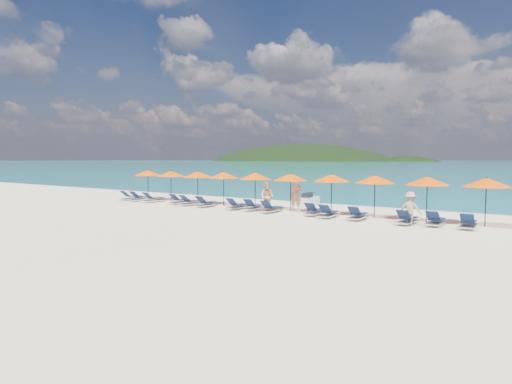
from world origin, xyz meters
The scene contains 32 objects.
ground centered at (0.00, 0.00, 0.00)m, with size 1400.00×1400.00×0.00m, color beige.
headland_main centered at (-300.00, 540.00, -38.00)m, with size 374.00×242.00×126.50m.
headland_small centered at (-150.00, 560.00, -35.00)m, with size 162.00×126.00×85.50m.
jetski centered at (0.58, 8.21, 0.34)m, with size 1.24×2.43×0.82m.
beachgoer_a centered at (1.26, 5.37, 0.95)m, with size 0.70×0.46×1.91m, color tan.
beachgoer_b centered at (0.13, 3.95, 0.87)m, with size 0.84×0.49×1.74m, color tan.
beachgoer_c centered at (8.47, 3.45, 0.78)m, with size 1.01×0.47×1.56m, color tan.
umbrella_0 centered at (-11.45, 4.98, 2.02)m, with size 2.10×2.10×2.28m.
umbrella_1 centered at (-8.90, 4.93, 2.02)m, with size 2.10×2.10×2.28m.
umbrella_2 centered at (-6.26, 4.92, 2.02)m, with size 2.10×2.10×2.28m.
umbrella_3 centered at (-3.92, 4.88, 2.02)m, with size 2.10×2.10×2.28m.
umbrella_4 centered at (-1.38, 4.88, 2.02)m, with size 2.10×2.10×2.28m.
umbrella_5 centered at (1.23, 4.78, 2.02)m, with size 2.10×2.10×2.28m.
umbrella_6 centered at (3.72, 5.05, 2.02)m, with size 2.10×2.10×2.28m.
umbrella_7 centered at (6.25, 4.90, 2.02)m, with size 2.10×2.10×2.28m.
umbrella_8 centered at (8.89, 4.78, 2.02)m, with size 2.10×2.10×2.28m.
umbrella_9 centered at (11.41, 4.89, 2.02)m, with size 2.10×2.10×2.28m.
lounger_0 centered at (-11.92, 3.75, 0.24)m, with size 0.69×1.73×0.66m.
lounger_1 centered at (-10.91, 3.76, 0.24)m, with size 0.66×1.71×0.66m.
lounger_2 centered at (-9.39, 3.69, 0.24)m, with size 0.72×1.73×0.66m.
lounger_3 centered at (-6.97, 3.84, 0.24)m, with size 0.72×1.73×0.66m.
lounger_4 centered at (-5.73, 3.60, 0.24)m, with size 0.68×1.72×0.66m.
lounger_5 centered at (-4.31, 3.57, 0.24)m, with size 0.72×1.73×0.66m.
lounger_6 centered at (-1.86, 3.62, 0.24)m, with size 0.65×1.71×0.66m.
lounger_7 centered at (-0.72, 3.79, 0.24)m, with size 0.75×1.74×0.66m.
lounger_8 centered at (0.68, 3.54, 0.24)m, with size 0.71×1.73×0.66m.
lounger_9 centered at (3.25, 3.88, 0.24)m, with size 0.78×1.75×0.66m.
lounger_10 centered at (4.31, 3.50, 0.24)m, with size 0.73×1.74×0.66m.
lounger_11 centered at (5.85, 3.61, 0.24)m, with size 0.70×1.73×0.66m.
lounger_12 centered at (8.32, 3.53, 0.24)m, with size 0.70×1.73×0.66m.
lounger_13 centered at (9.51, 3.85, 0.24)m, with size 0.64×1.71×0.66m.
lounger_14 centered at (10.89, 3.79, 0.24)m, with size 0.71×1.73×0.66m.
Camera 1 is at (13.94, -16.88, 3.08)m, focal length 30.00 mm.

